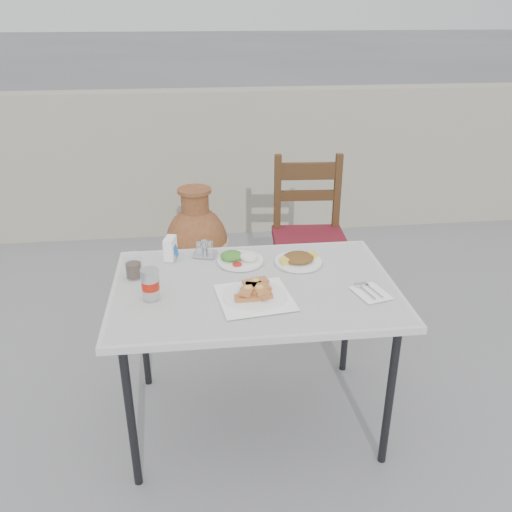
{
  "coord_description": "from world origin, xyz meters",
  "views": [
    {
      "loc": [
        -0.41,
        -2.0,
        1.83
      ],
      "look_at": [
        -0.15,
        0.08,
        0.85
      ],
      "focal_mm": 38.0,
      "sensor_mm": 36.0,
      "label": 1
    }
  ],
  "objects": [
    {
      "name": "cola_glass",
      "position": [
        -0.68,
        0.17,
        0.78
      ],
      "size": [
        0.08,
        0.08,
        0.11
      ],
      "color": "white",
      "rests_on": "cafe_table"
    },
    {
      "name": "salad_rice_plate",
      "position": [
        -0.21,
        0.26,
        0.76
      ],
      "size": [
        0.22,
        0.22,
        0.05
      ],
      "color": "white",
      "rests_on": "cafe_table"
    },
    {
      "name": "chair",
      "position": [
        0.3,
        1.03,
        0.52
      ],
      "size": [
        0.47,
        0.47,
        1.0
      ],
      "rotation": [
        0.0,
        0.0,
        -0.07
      ],
      "color": "#321D0D",
      "rests_on": "ground"
    },
    {
      "name": "soda_can",
      "position": [
        -0.6,
        -0.03,
        0.8
      ],
      "size": [
        0.07,
        0.07,
        0.13
      ],
      "color": "silver",
      "rests_on": "cafe_table"
    },
    {
      "name": "ground",
      "position": [
        0.0,
        0.0,
        0.0
      ],
      "size": [
        80.0,
        80.0,
        0.0
      ],
      "primitive_type": "plane",
      "color": "#5E5E60",
      "rests_on": "ground"
    },
    {
      "name": "cafe_table",
      "position": [
        -0.17,
        0.03,
        0.69
      ],
      "size": [
        1.22,
        0.83,
        0.74
      ],
      "rotation": [
        0.0,
        0.0,
        -0.01
      ],
      "color": "black",
      "rests_on": "ground"
    },
    {
      "name": "cutlery_napkin",
      "position": [
        0.3,
        -0.09,
        0.74
      ],
      "size": [
        0.16,
        0.18,
        0.01
      ],
      "rotation": [
        0.0,
        0.0,
        0.26
      ],
      "color": "white",
      "rests_on": "cafe_table"
    },
    {
      "name": "pide_plate",
      "position": [
        -0.18,
        -0.09,
        0.76
      ],
      "size": [
        0.33,
        0.33,
        0.06
      ],
      "rotation": [
        0.0,
        0.0,
        0.13
      ],
      "color": "white",
      "rests_on": "cafe_table"
    },
    {
      "name": "condiment_caddy",
      "position": [
        -0.37,
        0.35,
        0.76
      ],
      "size": [
        0.13,
        0.11,
        0.08
      ],
      "rotation": [
        0.0,
        0.0,
        -0.31
      ],
      "color": "silver",
      "rests_on": "cafe_table"
    },
    {
      "name": "salad_chopped_plate",
      "position": [
        0.06,
        0.22,
        0.76
      ],
      "size": [
        0.22,
        0.22,
        0.05
      ],
      "color": "white",
      "rests_on": "cafe_table"
    },
    {
      "name": "back_wall",
      "position": [
        0.0,
        2.5,
        0.6
      ],
      "size": [
        6.0,
        0.25,
        1.2
      ],
      "primitive_type": "cube",
      "color": "gray",
      "rests_on": "ground"
    },
    {
      "name": "terracotta_urn",
      "position": [
        -0.4,
        1.37,
        0.35
      ],
      "size": [
        0.43,
        0.43,
        0.74
      ],
      "color": "brown",
      "rests_on": "ground"
    },
    {
      "name": "napkin_holder",
      "position": [
        -0.53,
        0.34,
        0.79
      ],
      "size": [
        0.07,
        0.1,
        0.11
      ],
      "rotation": [
        0.0,
        0.0,
        -0.25
      ],
      "color": "white",
      "rests_on": "cafe_table"
    }
  ]
}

